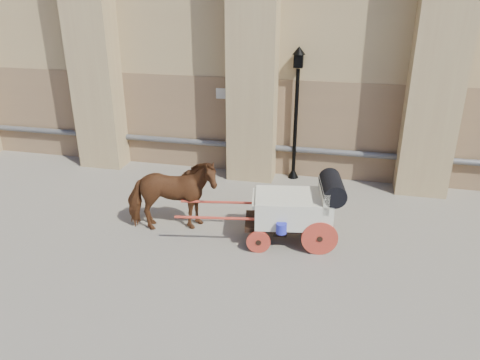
# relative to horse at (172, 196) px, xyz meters

# --- Properties ---
(ground) EXTENTS (90.00, 90.00, 0.00)m
(ground) POSITION_rel_horse_xyz_m (2.20, 0.19, -0.92)
(ground) COLOR slate
(ground) RESTS_ON ground
(horse) EXTENTS (2.37, 1.60, 1.84)m
(horse) POSITION_rel_horse_xyz_m (0.00, 0.00, 0.00)
(horse) COLOR brown
(horse) RESTS_ON ground
(carriage) EXTENTS (3.91, 1.63, 1.66)m
(carriage) POSITION_rel_horse_xyz_m (3.04, 0.12, -0.02)
(carriage) COLOR black
(carriage) RESTS_ON ground
(street_lamp) EXTENTS (0.37, 0.37, 3.99)m
(street_lamp) POSITION_rel_horse_xyz_m (2.49, 3.99, 1.22)
(street_lamp) COLOR black
(street_lamp) RESTS_ON ground
(drain_grate_near) EXTENTS (0.34, 0.34, 0.01)m
(drain_grate_near) POSITION_rel_horse_xyz_m (2.61, 0.38, -0.91)
(drain_grate_near) COLOR black
(drain_grate_near) RESTS_ON ground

